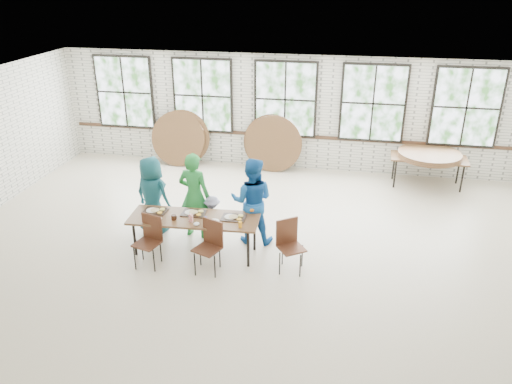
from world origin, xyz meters
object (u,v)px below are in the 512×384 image
chair_near_left (150,236)px  storage_table (429,159)px  dining_table (194,220)px  chair_near_right (210,242)px

chair_near_left → storage_table: chair_near_left is taller
dining_table → chair_near_left: size_ratio=2.57×
dining_table → chair_near_right: chair_near_right is taller
chair_near_left → storage_table: 7.10m
chair_near_left → storage_table: bearing=57.1°
dining_table → chair_near_right: size_ratio=2.57×
chair_near_left → storage_table: (5.35, 4.66, 0.13)m
dining_table → storage_table: (4.67, 4.15, -0.00)m
chair_near_right → storage_table: chair_near_right is taller
dining_table → storage_table: 6.25m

